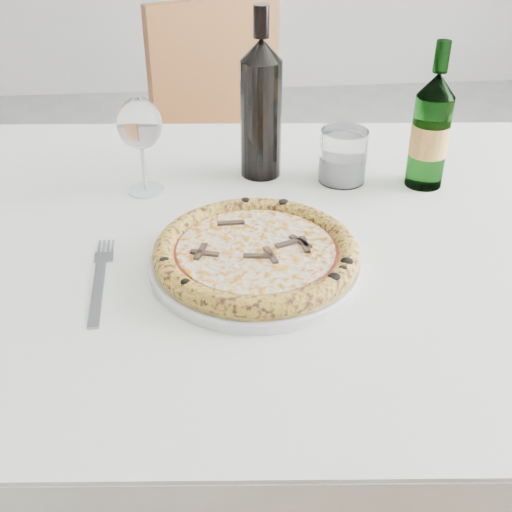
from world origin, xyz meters
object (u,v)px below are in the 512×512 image
object	(u,v)px
wine_glass	(140,126)
chair_far	(231,156)
dining_table	(250,276)
pizza	(256,252)
beer_bottle	(431,131)
tumbler	(343,159)
wine_bottle	(261,107)
plate	(256,263)

from	to	relation	value
wine_glass	chair_far	bearing A→B (deg)	74.13
dining_table	pizza	world-z (taller)	pizza
chair_far	beer_bottle	size ratio (longest dim) A/B	3.78
tumbler	wine_glass	bearing A→B (deg)	-178.38
wine_glass	wine_bottle	distance (m)	0.21
plate	tumbler	bearing A→B (deg)	56.08
dining_table	beer_bottle	size ratio (longest dim) A/B	6.62
chair_far	pizza	distance (m)	0.94
dining_table	wine_bottle	distance (m)	0.29
plate	tumbler	world-z (taller)	tumbler
beer_bottle	wine_bottle	distance (m)	0.29
wine_glass	wine_bottle	size ratio (longest dim) A/B	0.57
plate	beer_bottle	bearing A→B (deg)	36.57
chair_far	wine_glass	world-z (taller)	chair_far
dining_table	tumbler	size ratio (longest dim) A/B	17.69
wine_bottle	pizza	bearing A→B (deg)	-97.28
plate	wine_glass	world-z (taller)	wine_glass
pizza	dining_table	bearing A→B (deg)	90.00
pizza	wine_bottle	bearing A→B (deg)	82.72
chair_far	wine_bottle	xyz separation A→B (m)	(0.02, -0.60, 0.35)
dining_table	tumbler	xyz separation A→B (m)	(0.18, 0.17, 0.12)
dining_table	wine_bottle	world-z (taller)	wine_bottle
plate	tumbler	distance (m)	0.32
dining_table	pizza	xyz separation A→B (m)	(-0.00, -0.10, 0.11)
dining_table	chair_far	world-z (taller)	chair_far
beer_bottle	plate	bearing A→B (deg)	-143.43
dining_table	plate	distance (m)	0.13
pizza	tumbler	bearing A→B (deg)	56.07
dining_table	wine_glass	bearing A→B (deg)	136.46
plate	wine_bottle	size ratio (longest dim) A/B	1.02
tumbler	wine_bottle	bearing A→B (deg)	163.59
plate	pizza	bearing A→B (deg)	-161.69
pizza	beer_bottle	distance (m)	0.40
pizza	chair_far	bearing A→B (deg)	88.74
pizza	wine_glass	xyz separation A→B (m)	(-0.16, 0.26, 0.09)
pizza	wine_bottle	size ratio (longest dim) A/B	0.98
dining_table	wine_bottle	bearing A→B (deg)	79.26
dining_table	plate	size ratio (longest dim) A/B	5.49
wine_glass	beer_bottle	xyz separation A→B (m)	(0.48, -0.02, -0.02)
wine_glass	tumbler	world-z (taller)	wine_glass
chair_far	beer_bottle	xyz separation A→B (m)	(0.30, -0.67, 0.32)
chair_far	beer_bottle	world-z (taller)	beer_bottle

